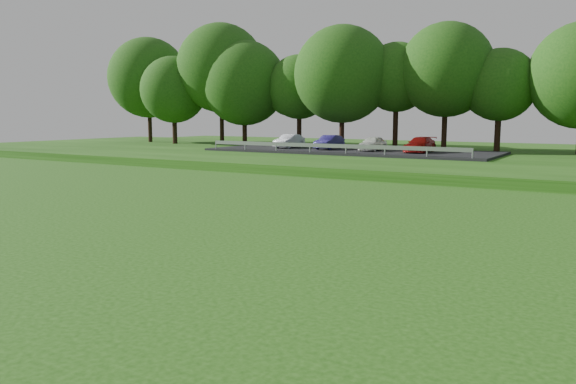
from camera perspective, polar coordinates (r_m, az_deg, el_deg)
The scene contains 1 object.
parking_lot at distance 47.26m, azimuth 6.53°, elevation 4.49°, with size 24.00×9.00×1.38m.
Camera 1 is at (-4.14, -10.13, 3.67)m, focal length 35.00 mm.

